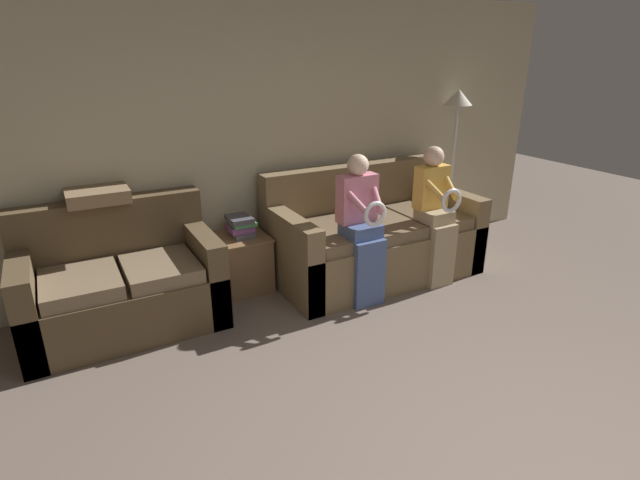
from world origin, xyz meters
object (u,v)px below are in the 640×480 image
at_px(couch_main, 372,239).
at_px(book_stack, 241,226).
at_px(child_left_seated, 362,224).
at_px(couch_side, 122,285).
at_px(floor_lamp, 456,119).
at_px(child_right_seated, 436,210).
at_px(side_shelf, 243,262).
at_px(throw_pillow, 97,194).

relative_size(couch_main, book_stack, 7.72).
height_order(child_left_seated, book_stack, child_left_seated).
xyz_separation_m(couch_side, floor_lamp, (3.52, 0.20, 1.03)).
xyz_separation_m(child_left_seated, child_right_seated, (0.80, -0.00, 0.00)).
height_order(couch_main, floor_lamp, floor_lamp).
bearing_deg(couch_main, side_shelf, 167.55).
xyz_separation_m(couch_main, couch_side, (-2.27, 0.12, -0.02)).
height_order(side_shelf, throw_pillow, throw_pillow).
bearing_deg(couch_side, book_stack, 8.22).
relative_size(child_right_seated, floor_lamp, 0.75).
distance_m(couch_side, child_left_seated, 1.98).
height_order(child_left_seated, side_shelf, child_left_seated).
xyz_separation_m(couch_side, book_stack, (1.05, 0.15, 0.27)).
distance_m(child_right_seated, floor_lamp, 1.32).
height_order(couch_main, child_left_seated, child_left_seated).
xyz_separation_m(book_stack, floor_lamp, (2.47, 0.05, 0.76)).
bearing_deg(floor_lamp, child_right_seated, -138.76).
bearing_deg(book_stack, side_shelf, -93.07).
distance_m(couch_main, couch_side, 2.28).
bearing_deg(child_right_seated, couch_side, 168.45).
bearing_deg(couch_side, child_right_seated, -11.55).
height_order(floor_lamp, throw_pillow, floor_lamp).
height_order(child_right_seated, book_stack, child_right_seated).
bearing_deg(child_left_seated, couch_side, 163.75).
bearing_deg(child_left_seated, child_right_seated, -0.01).
bearing_deg(side_shelf, throw_pillow, 172.97).
relative_size(child_left_seated, child_right_seated, 1.00).
xyz_separation_m(couch_main, child_left_seated, (-0.40, -0.43, 0.34)).
height_order(couch_main, throw_pillow, throw_pillow).
bearing_deg(child_left_seated, side_shelf, 139.70).
distance_m(couch_side, child_right_seated, 2.75).
relative_size(couch_side, floor_lamp, 0.87).
bearing_deg(side_shelf, child_left_seated, -40.30).
bearing_deg(couch_main, child_right_seated, -46.80).
bearing_deg(couch_side, side_shelf, 8.06).
distance_m(child_left_seated, floor_lamp, 1.93).
relative_size(side_shelf, floor_lamp, 0.30).
bearing_deg(floor_lamp, couch_side, -176.73).
height_order(couch_main, side_shelf, couch_main).
bearing_deg(book_stack, couch_main, -12.59).
bearing_deg(side_shelf, floor_lamp, 1.21).
bearing_deg(child_right_seated, book_stack, 156.67).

